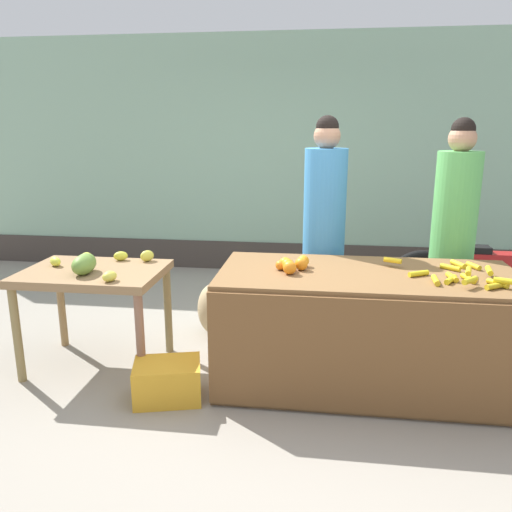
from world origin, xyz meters
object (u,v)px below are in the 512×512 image
vendor_woman_green_shirt (453,237)px  parked_motorcycle (473,277)px  produce_sack (215,309)px  produce_crate (168,381)px  vendor_woman_blue_shirt (324,232)px

vendor_woman_green_shirt → parked_motorcycle: 0.98m
vendor_woman_green_shirt → produce_sack: vendor_woman_green_shirt is taller
parked_motorcycle → produce_crate: bearing=-142.6°
parked_motorcycle → produce_crate: 3.06m
parked_motorcycle → produce_sack: parked_motorcycle is taller
vendor_woman_blue_shirt → produce_crate: 1.71m
produce_crate → produce_sack: size_ratio=0.95×
vendor_woman_green_shirt → produce_crate: 2.45m
vendor_woman_blue_shirt → produce_sack: 1.16m
produce_crate → produce_sack: produce_sack is taller
produce_sack → produce_crate: bearing=-94.5°
vendor_woman_blue_shirt → vendor_woman_green_shirt: bearing=0.7°
vendor_woman_blue_shirt → produce_sack: size_ratio=4.02×
parked_motorcycle → produce_crate: size_ratio=3.64×
vendor_woman_green_shirt → produce_crate: (-2.02, -1.13, -0.81)m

